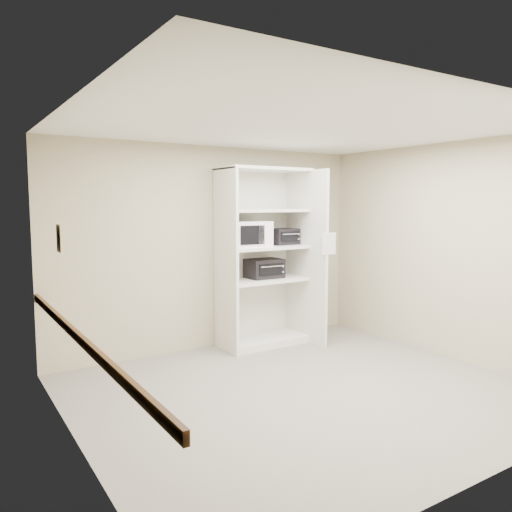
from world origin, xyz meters
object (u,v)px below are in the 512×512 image
microwave (247,234)px  toaster_oven_upper (283,236)px  toaster_oven_lower (264,268)px  shelving_unit (266,263)px

microwave → toaster_oven_upper: microwave is taller
toaster_oven_upper → toaster_oven_lower: toaster_oven_upper is taller
shelving_unit → toaster_oven_lower: (-0.00, 0.05, -0.08)m
microwave → toaster_oven_upper: 0.65m
shelving_unit → toaster_oven_upper: 0.48m
microwave → toaster_oven_lower: (0.32, 0.06, -0.49)m
toaster_oven_upper → shelving_unit: bearing=-174.0°
shelving_unit → toaster_oven_upper: size_ratio=6.21×
microwave → toaster_oven_lower: 0.59m
toaster_oven_lower → microwave: bearing=-167.8°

